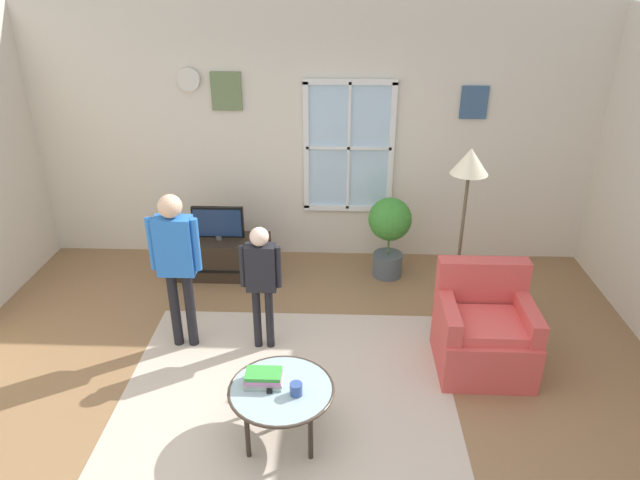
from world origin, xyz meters
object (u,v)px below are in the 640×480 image
at_px(cup, 296,389).
at_px(person_black_shirt, 261,275).
at_px(person_blue_shirt, 176,255).
at_px(tv_stand, 221,257).
at_px(floor_lamp, 468,181).
at_px(remote_near_books, 270,386).
at_px(coffee_table, 281,391).
at_px(potted_plant_by_window, 389,229).
at_px(television, 218,223).
at_px(armchair, 484,332).
at_px(book_stack, 264,378).

height_order(cup, person_black_shirt, person_black_shirt).
distance_m(cup, person_blue_shirt, 1.62).
xyz_separation_m(tv_stand, cup, (1.02, -2.42, 0.25)).
bearing_deg(floor_lamp, remote_near_books, -136.35).
height_order(cup, floor_lamp, floor_lamp).
distance_m(remote_near_books, person_blue_shirt, 1.47).
height_order(coffee_table, floor_lamp, floor_lamp).
bearing_deg(cup, coffee_table, 153.43).
bearing_deg(potted_plant_by_window, television, -178.35).
bearing_deg(armchair, book_stack, -154.36).
relative_size(armchair, book_stack, 3.19).
height_order(coffee_table, person_blue_shirt, person_blue_shirt).
bearing_deg(armchair, tv_stand, 149.53).
relative_size(tv_stand, cup, 11.73).
height_order(book_stack, floor_lamp, floor_lamp).
height_order(tv_stand, television, television).
height_order(coffee_table, remote_near_books, remote_near_books).
bearing_deg(remote_near_books, potted_plant_by_window, 67.40).
height_order(remote_near_books, potted_plant_by_window, potted_plant_by_window).
relative_size(coffee_table, person_black_shirt, 0.65).
bearing_deg(person_black_shirt, floor_lamp, 13.85).
relative_size(remote_near_books, person_black_shirt, 0.12).
distance_m(television, armchair, 2.94).
bearing_deg(book_stack, person_black_shirt, 97.89).
xyz_separation_m(television, person_black_shirt, (0.64, -1.30, 0.11)).
relative_size(television, person_blue_shirt, 0.38).
height_order(armchair, floor_lamp, floor_lamp).
height_order(armchair, book_stack, armchair).
relative_size(coffee_table, book_stack, 2.77).
bearing_deg(coffee_table, floor_lamp, 45.37).
bearing_deg(remote_near_books, coffee_table, -7.85).
bearing_deg(book_stack, remote_near_books, -38.98).
relative_size(potted_plant_by_window, floor_lamp, 0.52).
bearing_deg(armchair, coffee_table, -151.23).
bearing_deg(remote_near_books, cup, -19.16).
distance_m(person_black_shirt, person_blue_shirt, 0.73).
bearing_deg(armchair, person_blue_shirt, 175.94).
distance_m(coffee_table, book_stack, 0.16).
relative_size(person_black_shirt, potted_plant_by_window, 1.29).
distance_m(tv_stand, television, 0.41).
bearing_deg(floor_lamp, tv_stand, 159.82).
relative_size(coffee_table, remote_near_books, 5.39).
xyz_separation_m(coffee_table, remote_near_books, (-0.08, 0.01, 0.04)).
relative_size(television, book_stack, 2.01).
distance_m(coffee_table, floor_lamp, 2.34).
bearing_deg(coffee_table, television, 111.02).
height_order(tv_stand, armchair, armchair).
relative_size(remote_near_books, person_blue_shirt, 0.10).
distance_m(coffee_table, potted_plant_by_window, 2.59).
bearing_deg(television, floor_lamp, -20.12).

